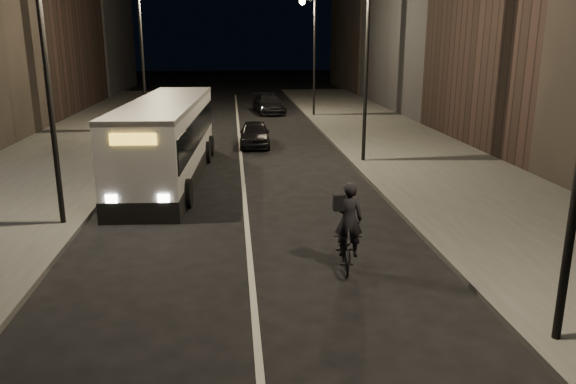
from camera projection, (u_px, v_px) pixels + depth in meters
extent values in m
plane|color=black|center=(251.00, 272.00, 13.91)|extent=(180.00, 180.00, 0.00)
cube|color=#3D3E3B|center=(411.00, 152.00, 28.13)|extent=(7.00, 70.00, 0.16)
cube|color=#3D3E3B|center=(61.00, 159.00, 26.51)|extent=(7.00, 70.00, 0.16)
cylinder|color=black|center=(366.00, 72.00, 24.85)|extent=(0.16, 0.16, 8.00)
cylinder|color=black|center=(314.00, 59.00, 40.20)|extent=(0.16, 0.16, 8.00)
cube|color=black|center=(309.00, 0.00, 39.10)|extent=(0.90, 0.08, 0.08)
sphere|color=#FFD18C|center=(302.00, 1.00, 39.08)|extent=(0.44, 0.44, 0.44)
cylinder|color=black|center=(49.00, 90.00, 16.11)|extent=(0.16, 0.16, 8.00)
cylinder|color=black|center=(143.00, 63.00, 33.38)|extent=(0.16, 0.16, 8.00)
cube|color=silver|center=(168.00, 140.00, 22.79)|extent=(3.14, 12.06, 3.18)
cube|color=black|center=(167.00, 129.00, 22.67)|extent=(3.20, 11.66, 1.14)
cube|color=silver|center=(166.00, 102.00, 22.38)|extent=(3.16, 12.06, 0.18)
cube|color=gold|center=(133.00, 139.00, 16.75)|extent=(1.40, 0.20, 0.35)
cylinder|color=black|center=(113.00, 194.00, 19.00)|extent=(0.40, 1.01, 0.99)
cylinder|color=black|center=(186.00, 193.00, 19.11)|extent=(0.40, 1.01, 0.99)
cylinder|color=black|center=(156.00, 149.00, 26.67)|extent=(0.40, 1.01, 0.99)
cylinder|color=black|center=(208.00, 149.00, 26.77)|extent=(0.40, 1.01, 0.99)
imported|color=black|center=(346.00, 248.00, 14.10)|extent=(0.95, 2.04, 1.03)
imported|color=black|center=(349.00, 219.00, 13.70)|extent=(0.74, 0.54, 1.89)
imported|color=black|center=(255.00, 134.00, 29.96)|extent=(1.73, 3.97, 1.33)
imported|color=#37373A|center=(194.00, 107.00, 42.05)|extent=(1.62, 3.84, 1.23)
imported|color=black|center=(269.00, 104.00, 43.15)|extent=(2.55, 5.15, 1.44)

